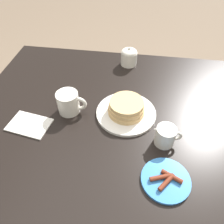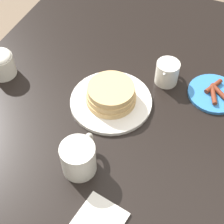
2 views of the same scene
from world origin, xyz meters
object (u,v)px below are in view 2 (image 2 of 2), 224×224
(creamer_pitcher, at_px, (167,72))
(side_plate_bacon, at_px, (214,93))
(sugar_bowl, at_px, (1,63))
(pancake_plate, at_px, (111,97))
(coffee_mug, at_px, (79,157))

(creamer_pitcher, bearing_deg, side_plate_bacon, -88.60)
(side_plate_bacon, bearing_deg, sugar_bowl, 105.42)
(pancake_plate, distance_m, coffee_mug, 0.22)
(pancake_plate, distance_m, side_plate_bacon, 0.31)
(pancake_plate, relative_size, creamer_pitcher, 2.29)
(side_plate_bacon, height_order, creamer_pitcher, creamer_pitcher)
(pancake_plate, height_order, side_plate_bacon, pancake_plate)
(creamer_pitcher, bearing_deg, sugar_bowl, 109.50)
(coffee_mug, xyz_separation_m, creamer_pitcher, (0.37, -0.11, -0.01))
(pancake_plate, relative_size, side_plate_bacon, 1.54)
(side_plate_bacon, height_order, sugar_bowl, sugar_bowl)
(coffee_mug, xyz_separation_m, sugar_bowl, (0.20, 0.37, -0.00))
(coffee_mug, bearing_deg, creamer_pitcher, -15.96)
(sugar_bowl, bearing_deg, side_plate_bacon, -74.58)
(side_plate_bacon, xyz_separation_m, creamer_pitcher, (-0.00, 0.15, 0.03))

